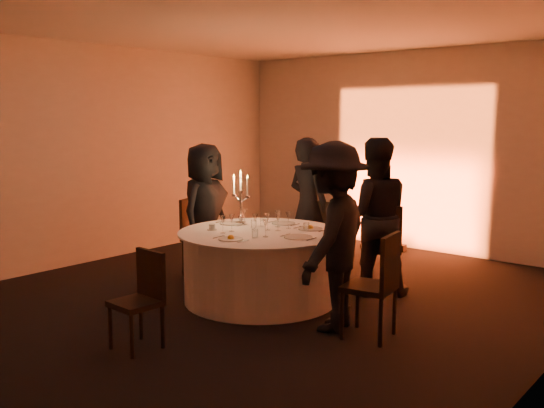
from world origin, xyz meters
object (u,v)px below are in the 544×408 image
Objects in this scene: guest_back_left at (309,207)px; guest_back_right at (373,217)px; chair_left at (197,231)px; guest_right at (333,236)px; chair_back_right at (381,243)px; chair_front at (142,294)px; coffee_cup at (212,227)px; guest_left at (205,211)px; candelabra at (241,205)px; chair_right at (378,280)px; banquet_table at (261,266)px; chair_back_left at (323,233)px.

guest_back_right is (1.06, -0.21, 0.01)m from guest_back_left.
chair_left is 0.55× the size of guest_right.
chair_front is at bearing 40.81° from chair_back_right.
chair_back_right is 1.45m from guest_right.
guest_right is at bearing 0.66° from coffee_cup.
guest_left is 0.94× the size of guest_right.
candelabra is at bearing 93.08° from coffee_cup.
candelabra is at bearing -114.99° from chair_left.
coffee_cup is at bearing -97.97° from chair_right.
banquet_table is 1.86× the size of chair_back_left.
chair_left is at bearing 47.19° from guest_back_left.
coffee_cup is (-0.56, 1.43, 0.32)m from chair_front.
guest_back_right is at bearing 163.67° from chair_back_left.
guest_left is (-2.75, 0.51, 0.29)m from chair_right.
banquet_table is 2.11× the size of chair_front.
guest_left is 2.34m from guest_right.
chair_front is (-0.76, -2.84, -0.10)m from chair_back_right.
chair_right is at bearing 47.55° from chair_front.
chair_right is 8.90× the size of coffee_cup.
guest_right is at bearing -117.10° from guest_left.
guest_left reaches higher than chair_back_left.
chair_back_left is 8.82× the size of coffee_cup.
guest_back_right is (0.91, -0.32, 0.35)m from chair_back_left.
chair_back_right reaches higher than chair_right.
guest_back_left is at bearing 80.95° from coffee_cup.
guest_back_left is (1.15, 0.85, 0.33)m from chair_left.
chair_right is 0.56× the size of guest_back_left.
guest_right is (0.26, -1.39, 0.32)m from chair_back_right.
chair_back_left is at bearing -45.36° from chair_back_right.
guest_back_left reaches higher than chair_back_right.
guest_right is at bearing -120.29° from chair_left.
guest_back_left is at bearing 99.30° from chair_front.
banquet_table is at bearing 96.20° from chair_front.
guest_back_right is at bearing -157.37° from chair_right.
chair_left is at bearing -117.03° from guest_right.
guest_back_right is 1.00× the size of guest_right.
guest_back_left is 1.51m from coffee_cup.
guest_back_left reaches higher than chair_left.
guest_left reaches higher than coffee_cup.
chair_front is at bearing 96.39° from chair_back_left.
chair_left reaches higher than banquet_table.
chair_back_left is 1.25m from candelabra.
guest_left is at bearing 140.85° from coffee_cup.
chair_back_left is at bearing -155.78° from guest_right.
banquet_table is at bearing 96.51° from chair_back_left.
guest_left is 15.34× the size of coffee_cup.
chair_right is 1.55× the size of candelabra.
chair_front is at bearing -86.78° from banquet_table.
guest_left is (0.22, -0.08, 0.29)m from chair_left.
chair_left is 3.03m from chair_right.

